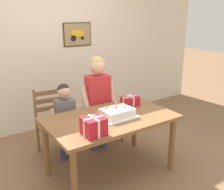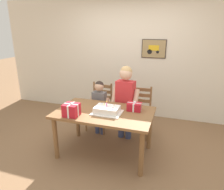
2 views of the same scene
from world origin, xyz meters
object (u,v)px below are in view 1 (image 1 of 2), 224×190
(gift_box_red_large, at_px, (94,126))
(child_younger, at_px, (65,115))
(chair_right, at_px, (103,111))
(birthday_cake, at_px, (117,113))
(child_older, at_px, (98,95))
(dining_table, at_px, (110,124))
(gift_box_beside_cake, at_px, (130,101))
(chair_left, at_px, (53,123))

(gift_box_red_large, bearing_deg, child_younger, 84.51)
(chair_right, bearing_deg, gift_box_red_large, -125.68)
(birthday_cake, distance_m, child_older, 0.64)
(dining_table, xyz_separation_m, gift_box_red_large, (-0.40, -0.30, 0.19))
(gift_box_beside_cake, bearing_deg, dining_table, -156.83)
(dining_table, height_order, birthday_cake, birthday_cake)
(birthday_cake, bearing_deg, chair_left, 118.46)
(dining_table, height_order, gift_box_beside_cake, gift_box_beside_cake)
(chair_left, bearing_deg, birthday_cake, -61.54)
(dining_table, xyz_separation_m, child_younger, (-0.31, 0.58, -0.00))
(dining_table, distance_m, birthday_cake, 0.16)
(gift_box_red_large, xyz_separation_m, gift_box_beside_cake, (0.83, 0.49, -0.03))
(birthday_cake, xyz_separation_m, gift_box_beside_cake, (0.37, 0.23, 0.01))
(chair_right, relative_size, child_older, 0.68)
(dining_table, bearing_deg, chair_left, 116.21)
(birthday_cake, height_order, gift_box_red_large, gift_box_red_large)
(dining_table, bearing_deg, gift_box_beside_cake, 23.17)
(chair_left, bearing_deg, gift_box_red_large, -90.04)
(chair_left, bearing_deg, chair_right, 0.01)
(chair_left, relative_size, child_younger, 0.88)
(chair_left, bearing_deg, gift_box_beside_cake, -36.80)
(birthday_cake, distance_m, gift_box_beside_cake, 0.43)
(birthday_cake, relative_size, child_older, 0.33)
(dining_table, distance_m, child_older, 0.64)
(gift_box_beside_cake, relative_size, child_younger, 0.21)
(gift_box_beside_cake, bearing_deg, child_older, 121.87)
(birthday_cake, xyz_separation_m, chair_right, (0.33, 0.84, -0.31))
(child_younger, bearing_deg, dining_table, -61.93)
(birthday_cake, xyz_separation_m, child_older, (0.12, 0.62, 0.04))
(gift_box_red_large, xyz_separation_m, child_older, (0.58, 0.88, -0.00))
(child_younger, bearing_deg, child_older, -0.08)
(child_older, bearing_deg, chair_right, 46.01)
(gift_box_red_large, bearing_deg, chair_right, 54.32)
(birthday_cake, bearing_deg, gift_box_beside_cake, 31.57)
(chair_left, bearing_deg, child_younger, -69.04)
(child_older, bearing_deg, gift_box_red_large, -123.28)
(dining_table, bearing_deg, child_younger, 118.07)
(dining_table, relative_size, chair_right, 1.62)
(birthday_cake, xyz_separation_m, gift_box_red_large, (-0.46, -0.26, 0.04))
(birthday_cake, bearing_deg, child_younger, 120.87)
(gift_box_red_large, height_order, chair_right, gift_box_red_large)
(gift_box_red_large, relative_size, child_older, 0.16)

